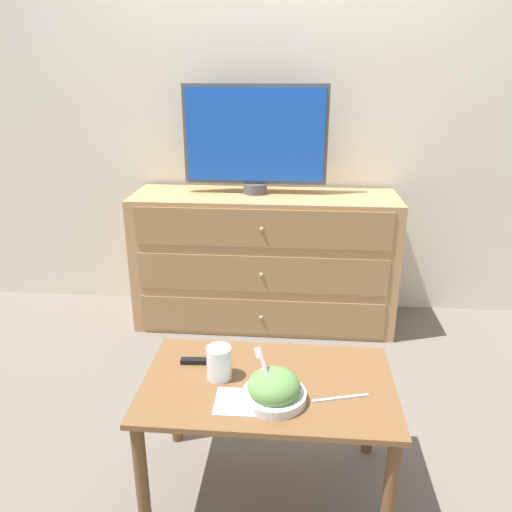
# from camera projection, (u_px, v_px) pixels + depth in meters

# --- Properties ---
(ground_plane) EXTENTS (12.00, 12.00, 0.00)m
(ground_plane) POSITION_uv_depth(u_px,v_px,m) (278.00, 302.00, 3.39)
(ground_plane) COLOR #70665B
(wall_back) EXTENTS (12.00, 0.05, 2.60)m
(wall_back) POSITION_uv_depth(u_px,v_px,m) (282.00, 103.00, 2.97)
(wall_back) COLOR silver
(wall_back) RESTS_ON ground_plane
(dresser) EXTENTS (1.54, 0.48, 0.81)m
(dresser) POSITION_uv_depth(u_px,v_px,m) (264.00, 260.00, 3.02)
(dresser) COLOR tan
(dresser) RESTS_ON ground_plane
(tv) EXTENTS (0.82, 0.14, 0.61)m
(tv) POSITION_uv_depth(u_px,v_px,m) (255.00, 138.00, 2.81)
(tv) COLOR #515156
(tv) RESTS_ON dresser
(coffee_table) EXTENTS (0.87, 0.53, 0.47)m
(coffee_table) POSITION_uv_depth(u_px,v_px,m) (268.00, 400.00, 1.75)
(coffee_table) COLOR brown
(coffee_table) RESTS_ON ground_plane
(takeout_bowl) EXTENTS (0.21, 0.21, 0.18)m
(takeout_bowl) POSITION_uv_depth(u_px,v_px,m) (274.00, 389.00, 1.62)
(takeout_bowl) COLOR silver
(takeout_bowl) RESTS_ON coffee_table
(drink_cup) EXTENTS (0.09, 0.09, 0.12)m
(drink_cup) POSITION_uv_depth(u_px,v_px,m) (219.00, 365.00, 1.73)
(drink_cup) COLOR beige
(drink_cup) RESTS_ON coffee_table
(napkin) EXTENTS (0.15, 0.15, 0.00)m
(napkin) POSITION_uv_depth(u_px,v_px,m) (237.00, 402.00, 1.62)
(napkin) COLOR white
(napkin) RESTS_ON coffee_table
(knife) EXTENTS (0.19, 0.06, 0.01)m
(knife) POSITION_uv_depth(u_px,v_px,m) (340.00, 398.00, 1.64)
(knife) COLOR silver
(knife) RESTS_ON coffee_table
(remote_control) EXTENTS (0.16, 0.04, 0.02)m
(remote_control) POSITION_uv_depth(u_px,v_px,m) (202.00, 361.00, 1.83)
(remote_control) COLOR black
(remote_control) RESTS_ON coffee_table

